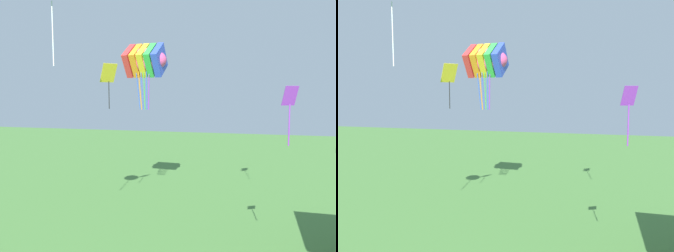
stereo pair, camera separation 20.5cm
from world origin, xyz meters
TOP-DOWN VIEW (x-y plane):
  - kite_rainbow_parafoil at (-4.14, 17.00)m, footprint 3.04×2.40m
  - kite_yellow_diamond at (-5.10, 13.52)m, footprint 1.00×1.02m
  - kite_purple_streamer at (4.08, 8.99)m, footprint 0.60×0.50m

SIDE VIEW (x-z plane):
  - kite_purple_streamer at x=4.08m, z-range 5.73..7.88m
  - kite_yellow_diamond at x=-5.10m, z-range 6.97..9.47m
  - kite_rainbow_parafoil at x=-4.14m, z-range 7.28..11.61m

